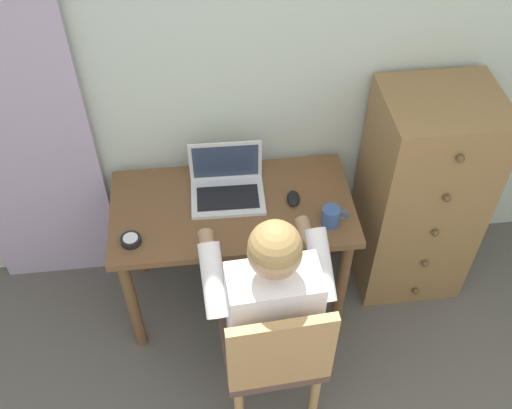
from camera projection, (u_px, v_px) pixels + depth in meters
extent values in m
cube|color=silver|center=(281.00, 58.00, 2.63)|extent=(4.80, 0.05, 2.50)
cube|color=#B29EBC|center=(11.00, 117.00, 2.61)|extent=(0.64, 0.03, 2.17)
cube|color=brown|center=(232.00, 208.00, 2.76)|extent=(1.13, 0.59, 0.03)
cylinder|color=brown|center=(133.00, 305.00, 2.82)|extent=(0.06, 0.06, 0.68)
cylinder|color=brown|center=(342.00, 285.00, 2.90)|extent=(0.06, 0.06, 0.68)
cylinder|color=brown|center=(135.00, 230.00, 3.14)|extent=(0.06, 0.06, 0.68)
cylinder|color=brown|center=(323.00, 213.00, 3.22)|extent=(0.06, 0.06, 0.68)
cube|color=olive|center=(420.00, 196.00, 2.96)|extent=(0.53, 0.46, 1.18)
sphere|color=brown|center=(416.00, 291.00, 3.14)|extent=(0.04, 0.04, 0.04)
sphere|color=brown|center=(425.00, 264.00, 2.97)|extent=(0.04, 0.04, 0.04)
sphere|color=brown|center=(435.00, 233.00, 2.80)|extent=(0.04, 0.04, 0.04)
sphere|color=brown|center=(447.00, 198.00, 2.63)|extent=(0.04, 0.04, 0.04)
sphere|color=brown|center=(460.00, 159.00, 2.45)|extent=(0.04, 0.04, 0.04)
cube|color=brown|center=(271.00, 345.00, 2.57)|extent=(0.44, 0.42, 0.05)
cube|color=tan|center=(281.00, 354.00, 2.27)|extent=(0.42, 0.06, 0.42)
cylinder|color=tan|center=(299.00, 335.00, 2.86)|extent=(0.04, 0.04, 0.41)
cylinder|color=tan|center=(229.00, 345.00, 2.82)|extent=(0.04, 0.04, 0.41)
cylinder|color=tan|center=(314.00, 397.00, 2.65)|extent=(0.04, 0.04, 0.41)
cylinder|color=tan|center=(239.00, 409.00, 2.61)|extent=(0.04, 0.04, 0.41)
cylinder|color=#33384C|center=(282.00, 294.00, 2.69)|extent=(0.16, 0.41, 0.14)
cylinder|color=#33384C|center=(243.00, 300.00, 2.67)|extent=(0.16, 0.41, 0.14)
cylinder|color=#33384C|center=(273.00, 289.00, 3.00)|extent=(0.11, 0.11, 0.48)
cylinder|color=#33384C|center=(237.00, 294.00, 2.98)|extent=(0.11, 0.11, 0.48)
cube|color=white|center=(273.00, 311.00, 2.36)|extent=(0.37, 0.22, 0.46)
cylinder|color=white|center=(321.00, 265.00, 2.41)|extent=(0.11, 0.30, 0.25)
cylinder|color=white|center=(213.00, 280.00, 2.36)|extent=(0.11, 0.30, 0.25)
cylinder|color=tan|center=(308.00, 244.00, 2.63)|extent=(0.08, 0.27, 0.11)
cylinder|color=tan|center=(209.00, 258.00, 2.57)|extent=(0.08, 0.27, 0.11)
sphere|color=tan|center=(275.00, 252.00, 2.11)|extent=(0.20, 0.20, 0.20)
sphere|color=#9E7A47|center=(275.00, 247.00, 2.08)|extent=(0.20, 0.20, 0.20)
cube|color=silver|center=(228.00, 198.00, 2.77)|extent=(0.35, 0.25, 0.02)
cube|color=black|center=(228.00, 198.00, 2.76)|extent=(0.29, 0.16, 0.00)
cube|color=silver|center=(225.00, 161.00, 2.77)|extent=(0.34, 0.02, 0.22)
cube|color=#2D3851|center=(226.00, 162.00, 2.77)|extent=(0.31, 0.01, 0.18)
ellipsoid|color=black|center=(293.00, 198.00, 2.76)|extent=(0.07, 0.11, 0.03)
cylinder|color=black|center=(131.00, 240.00, 2.59)|extent=(0.09, 0.09, 0.03)
cylinder|color=silver|center=(130.00, 238.00, 2.58)|extent=(0.06, 0.06, 0.00)
cylinder|color=#33518C|center=(331.00, 217.00, 2.64)|extent=(0.08, 0.08, 0.09)
torus|color=#33518C|center=(342.00, 215.00, 2.64)|extent=(0.06, 0.01, 0.06)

